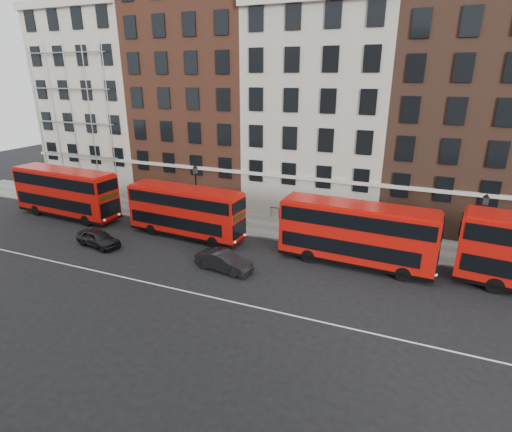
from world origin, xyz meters
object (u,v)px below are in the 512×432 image
at_px(bus_a, 66,192).
at_px(car_rear, 98,238).
at_px(bus_c, 356,233).
at_px(bus_b, 185,211).
at_px(car_front, 224,261).

height_order(bus_a, car_rear, bus_a).
bearing_deg(bus_c, bus_b, -177.04).
bearing_deg(bus_a, car_front, -9.53).
relative_size(bus_b, car_rear, 2.59).
height_order(bus_c, car_rear, bus_c).
relative_size(bus_a, bus_c, 1.02).
xyz_separation_m(bus_b, bus_c, (13.89, -0.00, 0.15)).
distance_m(bus_c, car_front, 9.45).
xyz_separation_m(bus_a, bus_c, (26.99, -0.00, -0.05)).
distance_m(bus_b, car_front, 7.35).
distance_m(bus_a, bus_b, 13.10).
bearing_deg(car_front, bus_a, 85.15).
distance_m(bus_a, car_front, 19.38).
relative_size(bus_a, car_rear, 2.82).
bearing_deg(bus_a, bus_b, 3.55).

